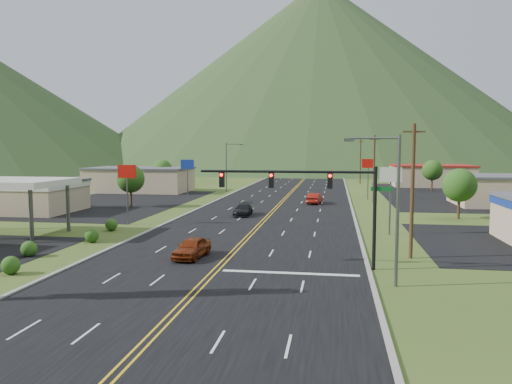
# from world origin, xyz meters

# --- Properties ---
(ground) EXTENTS (500.00, 500.00, 0.00)m
(ground) POSITION_xyz_m (0.00, 0.00, 0.00)
(ground) COLOR #304418
(ground) RESTS_ON ground
(road) EXTENTS (20.00, 460.00, 0.04)m
(road) POSITION_xyz_m (0.00, 0.00, 0.00)
(road) COLOR black
(road) RESTS_ON ground
(curb_east) EXTENTS (0.30, 460.00, 0.14)m
(curb_east) POSITION_xyz_m (10.15, 0.00, 0.00)
(curb_east) COLOR gray
(curb_east) RESTS_ON ground
(traffic_signal) EXTENTS (13.10, 0.43, 7.00)m
(traffic_signal) POSITION_xyz_m (6.48, 14.00, 5.33)
(traffic_signal) COLOR black
(traffic_signal) RESTS_ON ground
(streetlight_east) EXTENTS (3.28, 0.25, 9.00)m
(streetlight_east) POSITION_xyz_m (11.18, 10.00, 5.18)
(streetlight_east) COLOR #59595E
(streetlight_east) RESTS_ON ground
(streetlight_west) EXTENTS (3.28, 0.25, 9.00)m
(streetlight_west) POSITION_xyz_m (-11.68, 70.00, 5.18)
(streetlight_west) COLOR #59595E
(streetlight_west) RESTS_ON ground
(gas_canopy) EXTENTS (10.00, 8.00, 5.30)m
(gas_canopy) POSITION_xyz_m (-22.00, 22.00, 4.87)
(gas_canopy) COLOR white
(gas_canopy) RESTS_ON ground
(building_west_mid) EXTENTS (14.40, 10.40, 4.10)m
(building_west_mid) POSITION_xyz_m (-32.00, 38.00, 2.27)
(building_west_mid) COLOR #CFB28F
(building_west_mid) RESTS_ON ground
(building_west_far) EXTENTS (18.40, 11.40, 4.50)m
(building_west_far) POSITION_xyz_m (-28.00, 68.00, 2.26)
(building_west_far) COLOR #CFB28F
(building_west_far) RESTS_ON ground
(building_east_mid) EXTENTS (14.40, 11.40, 4.30)m
(building_east_mid) POSITION_xyz_m (32.00, 55.00, 2.16)
(building_east_mid) COLOR #CFB28F
(building_east_mid) RESTS_ON ground
(building_east_far) EXTENTS (16.40, 12.40, 4.50)m
(building_east_far) POSITION_xyz_m (28.00, 90.00, 2.26)
(building_east_far) COLOR #CFB28F
(building_east_far) RESTS_ON ground
(pole_sign_west_a) EXTENTS (2.00, 0.18, 6.40)m
(pole_sign_west_a) POSITION_xyz_m (-14.00, 30.00, 5.05)
(pole_sign_west_a) COLOR #59595E
(pole_sign_west_a) RESTS_ON ground
(pole_sign_west_b) EXTENTS (2.00, 0.18, 6.40)m
(pole_sign_west_b) POSITION_xyz_m (-14.00, 52.00, 5.05)
(pole_sign_west_b) COLOR #59595E
(pole_sign_west_b) RESTS_ON ground
(pole_sign_east_a) EXTENTS (2.00, 0.18, 6.40)m
(pole_sign_east_a) POSITION_xyz_m (13.00, 28.00, 5.05)
(pole_sign_east_a) COLOR #59595E
(pole_sign_east_a) RESTS_ON ground
(pole_sign_east_b) EXTENTS (2.00, 0.18, 6.40)m
(pole_sign_east_b) POSITION_xyz_m (13.00, 60.00, 5.05)
(pole_sign_east_b) COLOR #59595E
(pole_sign_east_b) RESTS_ON ground
(tree_west_a) EXTENTS (3.84, 3.84, 5.82)m
(tree_west_a) POSITION_xyz_m (-20.00, 45.00, 3.89)
(tree_west_a) COLOR #382314
(tree_west_a) RESTS_ON ground
(tree_west_b) EXTENTS (3.84, 3.84, 5.82)m
(tree_west_b) POSITION_xyz_m (-25.00, 72.00, 3.89)
(tree_west_b) COLOR #382314
(tree_west_b) RESTS_ON ground
(tree_east_a) EXTENTS (3.84, 3.84, 5.82)m
(tree_east_a) POSITION_xyz_m (22.00, 40.00, 3.89)
(tree_east_a) COLOR #382314
(tree_east_a) RESTS_ON ground
(tree_east_b) EXTENTS (3.84, 3.84, 5.82)m
(tree_east_b) POSITION_xyz_m (26.00, 78.00, 3.89)
(tree_east_b) COLOR #382314
(tree_east_b) RESTS_ON ground
(utility_pole_a) EXTENTS (1.60, 0.28, 10.00)m
(utility_pole_a) POSITION_xyz_m (13.50, 18.00, 5.13)
(utility_pole_a) COLOR #382314
(utility_pole_a) RESTS_ON ground
(utility_pole_b) EXTENTS (1.60, 0.28, 10.00)m
(utility_pole_b) POSITION_xyz_m (13.50, 55.00, 5.13)
(utility_pole_b) COLOR #382314
(utility_pole_b) RESTS_ON ground
(utility_pole_c) EXTENTS (1.60, 0.28, 10.00)m
(utility_pole_c) POSITION_xyz_m (13.50, 95.00, 5.13)
(utility_pole_c) COLOR #382314
(utility_pole_c) RESTS_ON ground
(utility_pole_d) EXTENTS (1.60, 0.28, 10.00)m
(utility_pole_d) POSITION_xyz_m (13.50, 135.00, 5.13)
(utility_pole_d) COLOR #382314
(utility_pole_d) RESTS_ON ground
(mountain_n) EXTENTS (220.00, 220.00, 85.00)m
(mountain_n) POSITION_xyz_m (0.00, 220.00, 42.50)
(mountain_n) COLOR #203B1A
(mountain_n) RESTS_ON ground
(car_red_near) EXTENTS (2.25, 4.61, 1.52)m
(car_red_near) POSITION_xyz_m (-2.66, 15.44, 0.76)
(car_red_near) COLOR maroon
(car_red_near) RESTS_ON ground
(car_dark_mid) EXTENTS (1.96, 4.72, 1.36)m
(car_dark_mid) POSITION_xyz_m (-3.07, 38.71, 0.68)
(car_dark_mid) COLOR black
(car_dark_mid) RESTS_ON ground
(car_red_far) EXTENTS (2.28, 4.89, 1.55)m
(car_red_far) POSITION_xyz_m (4.99, 52.71, 0.77)
(car_red_far) COLOR maroon
(car_red_far) RESTS_ON ground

